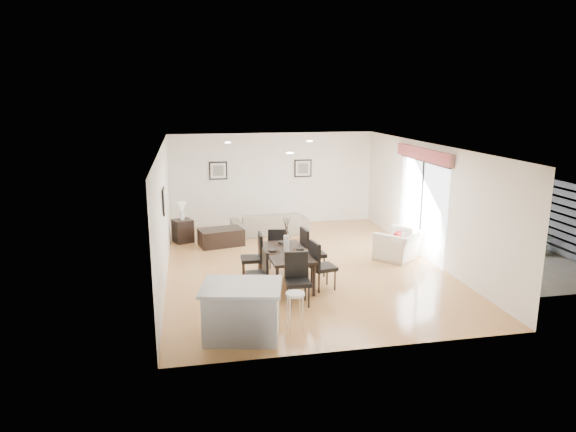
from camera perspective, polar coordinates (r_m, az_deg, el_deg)
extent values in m
plane|color=tan|center=(11.68, 1.63, -5.53)|extent=(8.00, 8.00, 0.00)
cube|color=white|center=(15.18, -1.68, 4.12)|extent=(6.00, 0.04, 2.70)
cube|color=white|center=(7.61, 8.39, -5.39)|extent=(6.00, 0.04, 2.70)
cube|color=white|center=(11.06, -13.66, 0.28)|extent=(0.04, 8.00, 2.70)
cube|color=white|center=(12.33, 15.41, 1.50)|extent=(0.04, 8.00, 2.70)
cube|color=white|center=(11.11, 1.72, 7.77)|extent=(6.00, 8.00, 0.02)
imported|color=gray|center=(14.23, -2.08, -0.79)|extent=(2.13, 0.91, 0.61)
imported|color=beige|center=(12.35, 12.24, -3.16)|extent=(1.37, 1.35, 0.67)
imported|color=#335825|center=(13.74, 26.26, -2.74)|extent=(0.64, 0.59, 0.60)
imported|color=#335825|center=(14.66, 24.06, -1.52)|extent=(0.45, 0.45, 0.63)
cube|color=black|center=(10.39, -0.17, -4.09)|extent=(0.89, 1.69, 0.06)
cylinder|color=black|center=(9.72, -1.19, -7.51)|extent=(0.06, 0.06, 0.64)
cylinder|color=black|center=(11.15, -2.89, -4.75)|extent=(0.06, 0.06, 0.64)
cylinder|color=black|center=(9.88, 2.91, -7.16)|extent=(0.06, 0.06, 0.64)
cylinder|color=black|center=(11.29, 0.71, -4.50)|extent=(0.06, 0.06, 0.64)
cube|color=black|center=(9.99, -3.47, -6.51)|extent=(0.41, 0.41, 0.07)
cube|color=black|center=(9.94, -2.53, -5.10)|extent=(0.07, 0.39, 0.46)
cylinder|color=black|center=(10.18, -4.47, -7.41)|extent=(0.03, 0.03, 0.35)
cylinder|color=black|center=(10.23, -2.78, -7.27)|extent=(0.03, 0.03, 0.35)
cylinder|color=black|center=(9.90, -4.15, -8.02)|extent=(0.03, 0.03, 0.35)
cylinder|color=black|center=(9.95, -2.42, -7.87)|extent=(0.03, 0.03, 0.35)
cube|color=black|center=(10.75, -4.08, -4.79)|extent=(0.45, 0.45, 0.08)
cube|color=black|center=(10.69, -3.08, -3.33)|extent=(0.07, 0.44, 0.52)
cylinder|color=black|center=(10.98, -5.03, -5.73)|extent=(0.03, 0.03, 0.40)
cylinder|color=black|center=(11.00, -3.25, -5.65)|extent=(0.03, 0.03, 0.40)
cylinder|color=black|center=(10.65, -4.89, -6.33)|extent=(0.03, 0.03, 0.40)
cylinder|color=black|center=(10.68, -3.05, -6.24)|extent=(0.03, 0.03, 0.40)
cube|color=black|center=(10.22, 3.95, -5.72)|extent=(0.52, 0.52, 0.08)
cube|color=black|center=(10.05, 2.98, -4.35)|extent=(0.14, 0.45, 0.53)
cylinder|color=black|center=(10.23, 5.24, -7.16)|extent=(0.03, 0.03, 0.41)
cylinder|color=black|center=(10.08, 3.47, -7.44)|extent=(0.03, 0.03, 0.41)
cylinder|color=black|center=(10.52, 4.36, -6.56)|extent=(0.03, 0.03, 0.41)
cylinder|color=black|center=(10.38, 2.63, -6.82)|extent=(0.03, 0.03, 0.41)
cube|color=black|center=(10.97, 2.83, -4.24)|extent=(0.51, 0.51, 0.08)
cube|color=black|center=(10.83, 1.83, -2.86)|extent=(0.11, 0.47, 0.56)
cylinder|color=black|center=(10.95, 4.03, -5.69)|extent=(0.04, 0.04, 0.42)
cylinder|color=black|center=(10.83, 2.22, -5.88)|extent=(0.04, 0.04, 0.42)
cylinder|color=black|center=(11.27, 3.37, -5.12)|extent=(0.04, 0.04, 0.42)
cylinder|color=black|center=(11.16, 1.61, -5.29)|extent=(0.04, 0.04, 0.42)
cube|color=black|center=(9.44, 1.12, -7.40)|extent=(0.44, 0.44, 0.08)
cube|color=black|center=(9.52, 0.92, -5.47)|extent=(0.43, 0.07, 0.52)
cylinder|color=black|center=(9.35, 0.28, -9.17)|extent=(0.03, 0.03, 0.39)
cylinder|color=black|center=(9.66, -0.07, -8.41)|extent=(0.03, 0.03, 0.39)
cylinder|color=black|center=(9.41, 2.33, -9.03)|extent=(0.03, 0.03, 0.39)
cylinder|color=black|center=(9.71, 1.92, -8.29)|extent=(0.03, 0.03, 0.39)
cube|color=black|center=(11.50, -1.22, -3.69)|extent=(0.46, 0.46, 0.07)
cube|color=black|center=(11.26, -1.21, -2.70)|extent=(0.41, 0.11, 0.49)
cylinder|color=black|center=(11.73, -0.45, -4.49)|extent=(0.03, 0.03, 0.37)
cylinder|color=black|center=(11.42, -0.39, -4.98)|extent=(0.03, 0.03, 0.37)
cylinder|color=black|center=(11.72, -2.02, -4.51)|extent=(0.03, 0.03, 0.37)
cylinder|color=black|center=(11.42, -2.00, -5.00)|extent=(0.03, 0.03, 0.37)
cylinder|color=white|center=(10.33, -0.17, -3.06)|extent=(0.12, 0.12, 0.34)
cylinder|color=black|center=(10.44, 1.38, -3.83)|extent=(0.33, 0.33, 0.01)
cylinder|color=black|center=(10.43, 1.38, -3.68)|extent=(0.17, 0.17, 0.05)
cylinder|color=black|center=(10.88, -0.70, -3.11)|extent=(0.33, 0.33, 0.01)
cylinder|color=black|center=(10.87, -0.70, -2.97)|extent=(0.17, 0.17, 0.05)
cylinder|color=black|center=(10.33, -1.74, -4.01)|extent=(0.33, 0.33, 0.01)
cylinder|color=black|center=(10.32, -1.74, -3.86)|extent=(0.17, 0.17, 0.05)
cylinder|color=black|center=(9.89, 0.41, -4.81)|extent=(0.33, 0.33, 0.01)
cylinder|color=black|center=(9.88, 0.42, -4.65)|extent=(0.17, 0.17, 0.05)
cube|color=black|center=(13.26, -7.44, -2.35)|extent=(1.20, 0.87, 0.43)
cube|color=black|center=(13.71, -11.60, -1.62)|extent=(0.59, 0.59, 0.60)
cylinder|color=white|center=(13.62, -11.68, 0.00)|extent=(0.11, 0.11, 0.20)
cone|color=white|center=(13.57, -11.72, 0.95)|extent=(0.24, 0.24, 0.26)
cube|color=maroon|center=(12.18, 12.05, -2.43)|extent=(0.26, 0.29, 0.30)
cube|color=#B9BABC|center=(8.30, -5.14, -10.66)|extent=(1.30, 1.08, 0.81)
cube|color=#B4B4B7|center=(8.13, -5.20, -7.86)|extent=(1.42, 1.20, 0.06)
cylinder|color=white|center=(8.32, 0.80, -8.66)|extent=(0.31, 0.31, 0.05)
cylinder|color=silver|center=(8.56, 1.34, -10.40)|extent=(0.02, 0.02, 0.66)
cylinder|color=silver|center=(8.52, -0.04, -10.51)|extent=(0.02, 0.02, 0.66)
cylinder|color=silver|center=(8.34, 0.24, -11.07)|extent=(0.02, 0.02, 0.66)
cylinder|color=silver|center=(8.38, 1.65, -10.95)|extent=(0.02, 0.02, 0.66)
cube|color=black|center=(14.93, -7.76, 5.02)|extent=(0.52, 0.03, 0.52)
cube|color=white|center=(14.93, -7.76, 5.02)|extent=(0.44, 0.04, 0.44)
cube|color=#555651|center=(14.93, -7.76, 5.02)|extent=(0.30, 0.04, 0.30)
cube|color=black|center=(15.28, 1.67, 5.32)|extent=(0.52, 0.03, 0.52)
cube|color=white|center=(15.28, 1.67, 5.32)|extent=(0.44, 0.04, 0.44)
cube|color=#555651|center=(15.28, 1.67, 5.32)|extent=(0.30, 0.04, 0.30)
cube|color=black|center=(10.80, -13.63, 1.61)|extent=(0.03, 0.52, 0.52)
cube|color=white|center=(10.80, -13.63, 1.61)|extent=(0.04, 0.44, 0.44)
cube|color=#555651|center=(10.80, -13.63, 1.61)|extent=(0.04, 0.30, 0.30)
cube|color=white|center=(12.63, 14.66, 0.77)|extent=(0.02, 2.40, 2.25)
cube|color=black|center=(12.62, 14.58, 0.77)|extent=(0.03, 0.05, 2.25)
cube|color=black|center=(12.43, 14.89, 5.93)|extent=(0.03, 2.50, 0.05)
cube|color=maroon|center=(12.39, 14.77, 6.66)|extent=(0.10, 2.70, 0.28)
plane|color=gray|center=(13.88, 21.94, -3.45)|extent=(6.00, 6.00, 0.00)
cube|color=#2F2E31|center=(14.36, 26.27, 0.38)|extent=(0.08, 5.50, 1.80)
cube|color=brown|center=(16.18, 20.81, 2.57)|extent=(0.35, 0.35, 2.00)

